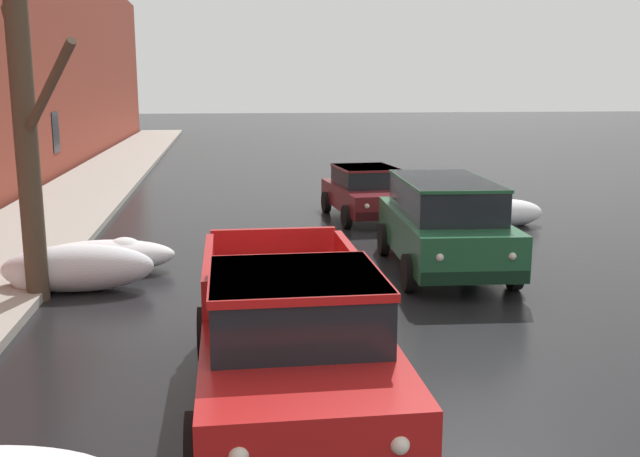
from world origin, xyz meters
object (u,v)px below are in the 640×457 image
(bare_tree_second_along_sidewalk, at_px, (24,107))
(suv_green_parked_kerbside_close, at_px, (444,221))
(pickup_truck_red_approaching_near_lane, at_px, (291,336))
(sedan_maroon_parked_kerbside_mid, at_px, (367,191))

(bare_tree_second_along_sidewalk, xyz_separation_m, suv_green_parked_kerbside_close, (7.43, 0.94, -2.26))
(bare_tree_second_along_sidewalk, bearing_deg, suv_green_parked_kerbside_close, 7.20)
(pickup_truck_red_approaching_near_lane, relative_size, sedan_maroon_parked_kerbside_mid, 1.30)
(suv_green_parked_kerbside_close, bearing_deg, bare_tree_second_along_sidewalk, -172.80)
(bare_tree_second_along_sidewalk, height_order, pickup_truck_red_approaching_near_lane, bare_tree_second_along_sidewalk)
(pickup_truck_red_approaching_near_lane, bearing_deg, sedan_maroon_parked_kerbside_mid, 74.34)
(pickup_truck_red_approaching_near_lane, height_order, sedan_maroon_parked_kerbside_mid, pickup_truck_red_approaching_near_lane)
(sedan_maroon_parked_kerbside_mid, bearing_deg, suv_green_parked_kerbside_close, -86.82)
(bare_tree_second_along_sidewalk, bearing_deg, sedan_maroon_parked_kerbside_mid, 43.52)
(pickup_truck_red_approaching_near_lane, bearing_deg, suv_green_parked_kerbside_close, 58.39)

